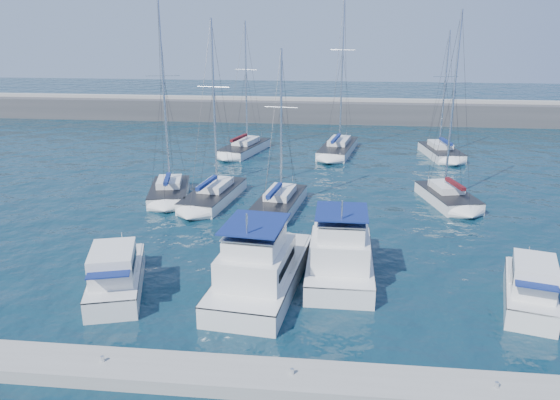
# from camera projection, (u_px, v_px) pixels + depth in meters

# --- Properties ---
(ground) EXTENTS (220.00, 220.00, 0.00)m
(ground) POSITION_uv_depth(u_px,v_px,m) (308.00, 270.00, 32.66)
(ground) COLOR black
(ground) RESTS_ON ground
(breakwater) EXTENTS (160.00, 6.00, 4.45)m
(breakwater) POSITION_uv_depth(u_px,v_px,m) (329.00, 114.00, 81.47)
(breakwater) COLOR #424244
(breakwater) RESTS_ON ground
(dock) EXTENTS (40.00, 2.20, 0.60)m
(dock) POSITION_uv_depth(u_px,v_px,m) (292.00, 380.00, 22.18)
(dock) COLOR gray
(dock) RESTS_ON ground
(dock_cleat_near_port) EXTENTS (0.16, 0.16, 0.25)m
(dock_cleat_near_port) POSITION_uv_depth(u_px,v_px,m) (102.00, 359.00, 22.87)
(dock_cleat_near_port) COLOR silver
(dock_cleat_near_port) RESTS_ON dock
(dock_cleat_centre) EXTENTS (0.16, 0.16, 0.25)m
(dock_cleat_centre) POSITION_uv_depth(u_px,v_px,m) (292.00, 371.00, 22.05)
(dock_cleat_centre) COLOR silver
(dock_cleat_centre) RESTS_ON dock
(dock_cleat_near_stbd) EXTENTS (0.16, 0.16, 0.25)m
(dock_cleat_near_stbd) POSITION_uv_depth(u_px,v_px,m) (497.00, 385.00, 21.23)
(dock_cleat_near_stbd) COLOR silver
(dock_cleat_near_stbd) RESTS_ON dock
(motor_yacht_port_outer) EXTENTS (4.59, 7.61, 3.20)m
(motor_yacht_port_outer) POSITION_uv_depth(u_px,v_px,m) (116.00, 277.00, 29.74)
(motor_yacht_port_outer) COLOR silver
(motor_yacht_port_outer) RESTS_ON ground
(motor_yacht_port_inner) EXTENTS (5.13, 10.70, 4.69)m
(motor_yacht_port_inner) POSITION_uv_depth(u_px,v_px,m) (260.00, 271.00, 30.00)
(motor_yacht_port_inner) COLOR silver
(motor_yacht_port_inner) RESTS_ON ground
(motor_yacht_stbd_inner) EXTENTS (3.83, 8.97, 4.69)m
(motor_yacht_stbd_inner) POSITION_uv_depth(u_px,v_px,m) (340.00, 257.00, 31.72)
(motor_yacht_stbd_inner) COLOR silver
(motor_yacht_stbd_inner) RESTS_ON ground
(motor_yacht_stbd_outer) EXTENTS (4.00, 6.82, 3.20)m
(motor_yacht_stbd_outer) POSITION_uv_depth(u_px,v_px,m) (530.00, 290.00, 28.23)
(motor_yacht_stbd_outer) COLOR silver
(motor_yacht_stbd_outer) RESTS_ON ground
(sailboat_mid_a) EXTENTS (4.44, 7.38, 16.16)m
(sailboat_mid_a) POSITION_uv_depth(u_px,v_px,m) (169.00, 191.00, 46.10)
(sailboat_mid_a) COLOR silver
(sailboat_mid_a) RESTS_ON ground
(sailboat_mid_b) EXTENTS (4.28, 8.80, 14.82)m
(sailboat_mid_b) POSITION_uv_depth(u_px,v_px,m) (214.00, 195.00, 45.22)
(sailboat_mid_b) COLOR silver
(sailboat_mid_b) RESTS_ON ground
(sailboat_mid_c) EXTENTS (4.09, 8.51, 12.68)m
(sailboat_mid_c) POSITION_uv_depth(u_px,v_px,m) (279.00, 203.00, 43.18)
(sailboat_mid_c) COLOR silver
(sailboat_mid_c) RESTS_ON ground
(sailboat_mid_e) EXTENTS (4.62, 7.41, 15.45)m
(sailboat_mid_e) POSITION_uv_depth(u_px,v_px,m) (447.00, 196.00, 44.73)
(sailboat_mid_e) COLOR silver
(sailboat_mid_e) RESTS_ON ground
(sailboat_back_a) EXTENTS (5.12, 8.82, 14.66)m
(sailboat_back_a) POSITION_uv_depth(u_px,v_px,m) (244.00, 148.00, 62.00)
(sailboat_back_a) COLOR silver
(sailboat_back_a) RESTS_ON ground
(sailboat_back_b) EXTENTS (4.74, 10.03, 18.15)m
(sailboat_back_b) POSITION_uv_depth(u_px,v_px,m) (338.00, 148.00, 61.93)
(sailboat_back_b) COLOR silver
(sailboat_back_b) RESTS_ON ground
(sailboat_back_c) EXTENTS (4.20, 7.76, 13.73)m
(sailboat_back_c) POSITION_uv_depth(u_px,v_px,m) (441.00, 152.00, 60.10)
(sailboat_back_c) COLOR silver
(sailboat_back_c) RESTS_ON ground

